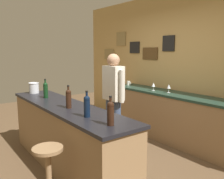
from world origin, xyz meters
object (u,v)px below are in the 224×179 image
ice_bucket (34,88)px  bartender (113,95)px  wine_glass_a (153,85)px  wine_bottle_d (110,112)px  wine_bottle_b (69,98)px  bar_stool (48,167)px  wine_bottle_a (46,89)px  wine_bottle_c (87,105)px  coffee_mug (129,83)px  wine_glass_b (169,87)px

ice_bucket → bartender: bearing=41.8°
ice_bucket → wine_glass_a: 2.22m
bartender → ice_bucket: 1.44m
wine_bottle_d → wine_glass_a: 2.36m
wine_bottle_b → wine_glass_a: bearing=100.4°
wine_glass_a → bartender: bearing=-86.6°
bartender → bar_stool: bartender is taller
wine_bottle_a → bar_stool: bearing=-21.4°
bartender → wine_bottle_a: 1.10m
bar_stool → wine_bottle_c: (-0.01, 0.49, 0.60)m
ice_bucket → wine_glass_a: (1.01, 1.98, -0.01)m
coffee_mug → ice_bucket: bearing=-94.9°
wine_bottle_b → wine_bottle_c: size_ratio=1.00×
wine_bottle_c → ice_bucket: 1.89m
wine_glass_a → wine_bottle_a: bearing=-103.4°
wine_bottle_b → coffee_mug: (-1.20, 2.08, -0.11)m
ice_bucket → coffee_mug: ice_bucket is taller
wine_glass_a → coffee_mug: size_ratio=1.24×
wine_bottle_d → ice_bucket: (-2.30, 0.01, -0.04)m
wine_glass_a → wine_bottle_c: bearing=-66.5°
bartender → wine_glass_a: (-0.06, 1.02, 0.07)m
wine_bottle_b → coffee_mug: 2.40m
bar_stool → wine_glass_b: size_ratio=4.39×
bar_stool → wine_bottle_b: bearing=135.5°
wine_bottle_b → ice_bucket: size_ratio=1.63×
wine_bottle_c → coffee_mug: bearing=129.1°
wine_bottle_a → coffee_mug: size_ratio=2.45×
wine_bottle_b → wine_glass_b: (-0.04, 2.05, -0.05)m
bar_stool → wine_bottle_b: 0.95m
bar_stool → ice_bucket: size_ratio=3.62×
bartender → wine_glass_b: (0.27, 1.08, 0.07)m
bar_stool → wine_bottle_b: wine_bottle_b is taller
bar_stool → ice_bucket: 2.05m
bar_stool → wine_bottle_a: wine_bottle_a is taller
ice_bucket → coffee_mug: bearing=85.1°
wine_bottle_d → bar_stool: bearing=-127.1°
bartender → wine_bottle_d: 1.56m
bar_stool → wine_bottle_c: bearing=91.7°
wine_bottle_a → wine_glass_a: wine_bottle_a is taller
ice_bucket → wine_glass_b: ice_bucket is taller
bartender → coffee_mug: bartender is taller
bartender → wine_glass_a: 1.02m
wine_bottle_c → coffee_mug: wine_bottle_c is taller
wine_bottle_a → wine_bottle_b: 0.84m
bar_stool → wine_bottle_a: (-1.36, 0.53, 0.60)m
wine_bottle_d → coffee_mug: bearing=135.6°
wine_bottle_a → coffee_mug: (-0.36, 2.06, -0.11)m
wine_glass_a → coffee_mug: bearing=174.0°
wine_bottle_b → wine_glass_b: size_ratio=1.97×
wine_bottle_d → wine_glass_a: wine_bottle_d is taller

